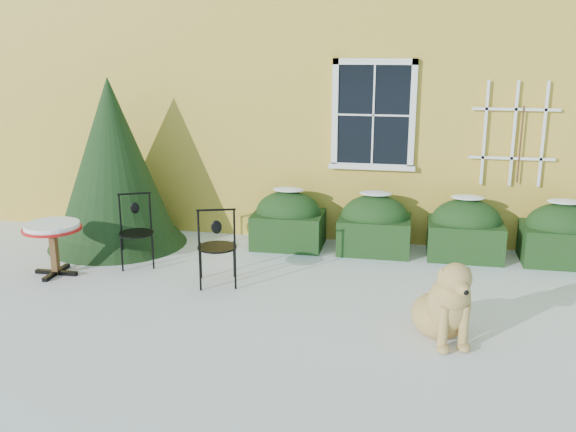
% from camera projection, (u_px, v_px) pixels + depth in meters
% --- Properties ---
extents(ground, '(80.00, 80.00, 0.00)m').
position_uv_depth(ground, '(271.00, 314.00, 7.34)').
color(ground, white).
rests_on(ground, ground).
extents(house, '(12.40, 8.40, 6.40)m').
position_uv_depth(house, '(345.00, 32.00, 13.14)').
color(house, yellow).
rests_on(house, ground).
extents(hedge_row, '(4.95, 0.80, 0.91)m').
position_uv_depth(hedge_row, '(419.00, 227.00, 9.35)').
color(hedge_row, black).
rests_on(hedge_row, ground).
extents(evergreen_shrub, '(2.10, 2.10, 2.54)m').
position_uv_depth(evergreen_shrub, '(114.00, 179.00, 9.66)').
color(evergreen_shrub, black).
rests_on(evergreen_shrub, ground).
extents(bistro_table, '(0.77, 0.77, 0.71)m').
position_uv_depth(bistro_table, '(52.00, 232.00, 8.45)').
color(bistro_table, black).
rests_on(bistro_table, ground).
extents(patio_chair_near, '(0.59, 0.58, 1.05)m').
position_uv_depth(patio_chair_near, '(217.00, 246.00, 8.10)').
color(patio_chair_near, black).
rests_on(patio_chair_near, ground).
extents(patio_chair_far, '(0.58, 0.58, 0.99)m').
position_uv_depth(patio_chair_far, '(136.00, 230.00, 8.88)').
color(patio_chair_far, black).
rests_on(patio_chair_far, ground).
extents(dog, '(0.78, 1.05, 0.94)m').
position_uv_depth(dog, '(446.00, 306.00, 6.61)').
color(dog, tan).
rests_on(dog, ground).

